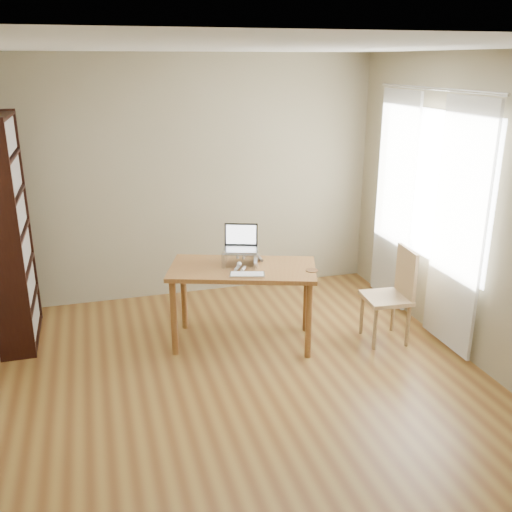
% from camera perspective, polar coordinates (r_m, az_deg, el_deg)
% --- Properties ---
extents(room, '(4.04, 4.54, 2.64)m').
position_cam_1_polar(room, '(4.14, -0.05, 1.88)').
color(room, brown).
rests_on(room, ground).
extents(bookshelf, '(0.30, 0.90, 2.10)m').
position_cam_1_polar(bookshelf, '(5.59, -23.48, 2.14)').
color(bookshelf, black).
rests_on(bookshelf, ground).
extents(curtains, '(0.03, 1.90, 2.25)m').
position_cam_1_polar(curtains, '(5.64, 16.42, 4.38)').
color(curtains, white).
rests_on(curtains, ground).
extents(desk, '(1.45, 1.05, 0.75)m').
position_cam_1_polar(desk, '(5.19, -1.34, -2.21)').
color(desk, brown).
rests_on(desk, ground).
extents(laptop_stand, '(0.32, 0.25, 0.13)m').
position_cam_1_polar(laptop_stand, '(5.19, -1.58, 0.04)').
color(laptop_stand, silver).
rests_on(laptop_stand, desk).
extents(laptop, '(0.36, 0.35, 0.22)m').
position_cam_1_polar(laptop, '(5.21, -1.74, 1.31)').
color(laptop, silver).
rests_on(laptop, laptop_stand).
extents(keyboard, '(0.33, 0.21, 0.02)m').
position_cam_1_polar(keyboard, '(4.94, -0.89, -1.87)').
color(keyboard, silver).
rests_on(keyboard, desk).
extents(coaster, '(0.11, 0.11, 0.01)m').
position_cam_1_polar(coaster, '(5.08, 5.60, -1.44)').
color(coaster, brown).
rests_on(coaster, desk).
extents(cat, '(0.24, 0.47, 0.14)m').
position_cam_1_polar(cat, '(5.24, -1.29, -0.05)').
color(cat, '#4E473D').
rests_on(cat, desk).
extents(chair, '(0.43, 0.43, 0.90)m').
position_cam_1_polar(chair, '(5.45, 13.56, -3.49)').
color(chair, tan).
rests_on(chair, ground).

